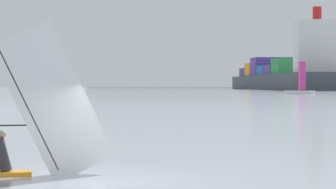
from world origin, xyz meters
TOP-DOWN VIEW (x-y plane):
  - ground_plane at (0.00, 0.00)m, footprint 4000.00×4000.00m
  - windsurfer at (-2.48, 0.64)m, footprint 4.15×2.58m
  - cargo_ship at (-49.72, 408.02)m, footprint 90.58×197.31m
  - small_sailboat at (-16.41, 193.40)m, footprint 8.66×6.27m

SIDE VIEW (x-z plane):
  - ground_plane at x=0.00m, z-range 0.00..0.00m
  - small_sailboat at x=-16.41m, z-range -4.13..5.86m
  - windsurfer at x=-2.48m, z-range -0.99..3.57m
  - cargo_ship at x=-49.72m, z-range -11.36..26.43m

